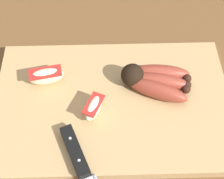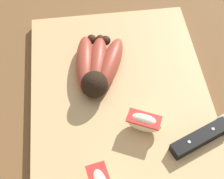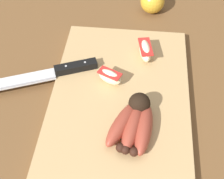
# 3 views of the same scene
# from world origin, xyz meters

# --- Properties ---
(ground_plane) EXTENTS (6.00, 6.00, 0.00)m
(ground_plane) POSITION_xyz_m (0.00, 0.00, 0.00)
(ground_plane) COLOR brown
(cutting_board) EXTENTS (0.46, 0.30, 0.02)m
(cutting_board) POSITION_xyz_m (-0.01, 0.01, 0.01)
(cutting_board) COLOR tan
(cutting_board) RESTS_ON ground_plane
(banana_bunch) EXTENTS (0.14, 0.10, 0.05)m
(banana_bunch) POSITION_xyz_m (0.07, 0.05, 0.04)
(banana_bunch) COLOR black
(banana_bunch) RESTS_ON cutting_board
(chefs_knife) EXTENTS (0.13, 0.27, 0.02)m
(chefs_knife) POSITION_xyz_m (-0.06, -0.14, 0.03)
(chefs_knife) COLOR silver
(chefs_knife) RESTS_ON cutting_board
(apple_wedge_near) EXTENTS (0.07, 0.04, 0.04)m
(apple_wedge_near) POSITION_xyz_m (-0.14, 0.06, 0.04)
(apple_wedge_near) COLOR beige
(apple_wedge_near) RESTS_ON cutting_board
(apple_wedge_middle) EXTENTS (0.04, 0.06, 0.04)m
(apple_wedge_middle) POSITION_xyz_m (-0.05, -0.02, 0.04)
(apple_wedge_middle) COLOR beige
(apple_wedge_middle) RESTS_ON cutting_board
(whole_apple) EXTENTS (0.07, 0.07, 0.08)m
(whole_apple) POSITION_xyz_m (-0.36, 0.07, 0.03)
(whole_apple) COLOR gold
(whole_apple) RESTS_ON ground_plane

